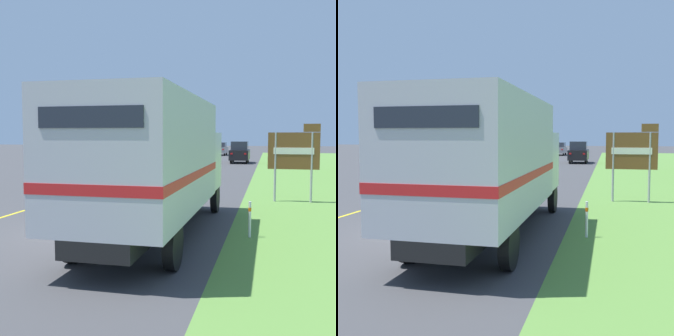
% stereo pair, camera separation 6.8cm
% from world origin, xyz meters
% --- Properties ---
extents(ground_plane, '(200.00, 200.00, 0.00)m').
position_xyz_m(ground_plane, '(0.00, 0.00, 0.00)').
color(ground_plane, '#3D3D3F').
extents(edge_line_yellow, '(0.12, 72.22, 0.01)m').
position_xyz_m(edge_line_yellow, '(-3.70, 20.30, 0.00)').
color(edge_line_yellow, yellow).
rests_on(edge_line_yellow, ground).
extents(centre_dash_near, '(0.12, 2.60, 0.01)m').
position_xyz_m(centre_dash_near, '(0.00, 0.24, 0.00)').
color(centre_dash_near, white).
rests_on(centre_dash_near, ground).
extents(centre_dash_mid_a, '(0.12, 2.60, 0.01)m').
position_xyz_m(centre_dash_mid_a, '(0.00, 6.84, 0.00)').
color(centre_dash_mid_a, white).
rests_on(centre_dash_mid_a, ground).
extents(centre_dash_mid_b, '(0.12, 2.60, 0.01)m').
position_xyz_m(centre_dash_mid_b, '(0.00, 13.44, 0.00)').
color(centre_dash_mid_b, white).
rests_on(centre_dash_mid_b, ground).
extents(centre_dash_far, '(0.12, 2.60, 0.01)m').
position_xyz_m(centre_dash_far, '(0.00, 20.04, 0.00)').
color(centre_dash_far, white).
rests_on(centre_dash_far, ground).
extents(centre_dash_farthest, '(0.12, 2.60, 0.01)m').
position_xyz_m(centre_dash_farthest, '(0.00, 26.64, 0.00)').
color(centre_dash_farthest, white).
rests_on(centre_dash_farthest, ground).
extents(horse_trailer_truck, '(2.51, 8.76, 3.58)m').
position_xyz_m(horse_trailer_truck, '(1.86, -0.29, 2.00)').
color(horse_trailer_truck, black).
rests_on(horse_trailer_truck, ground).
extents(lead_car_white, '(1.80, 4.19, 1.89)m').
position_xyz_m(lead_car_white, '(-1.67, 15.09, 0.96)').
color(lead_car_white, black).
rests_on(lead_car_white, ground).
extents(lead_car_black_ahead, '(1.80, 3.94, 2.10)m').
position_xyz_m(lead_car_black_ahead, '(1.91, 30.52, 1.04)').
color(lead_car_black_ahead, black).
rests_on(lead_car_black_ahead, ground).
extents(lead_car_grey_ahead, '(1.80, 4.31, 1.74)m').
position_xyz_m(lead_car_grey_ahead, '(-1.82, 46.36, 0.89)').
color(lead_car_grey_ahead, black).
rests_on(lead_car_grey_ahead, ground).
extents(highway_sign, '(1.99, 0.09, 3.13)m').
position_xyz_m(highway_sign, '(5.71, 6.60, 1.97)').
color(highway_sign, '#9E9EA3').
rests_on(highway_sign, ground).
extents(delineator_post, '(0.08, 0.08, 0.95)m').
position_xyz_m(delineator_post, '(4.28, 0.22, 0.51)').
color(delineator_post, white).
rests_on(delineator_post, ground).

